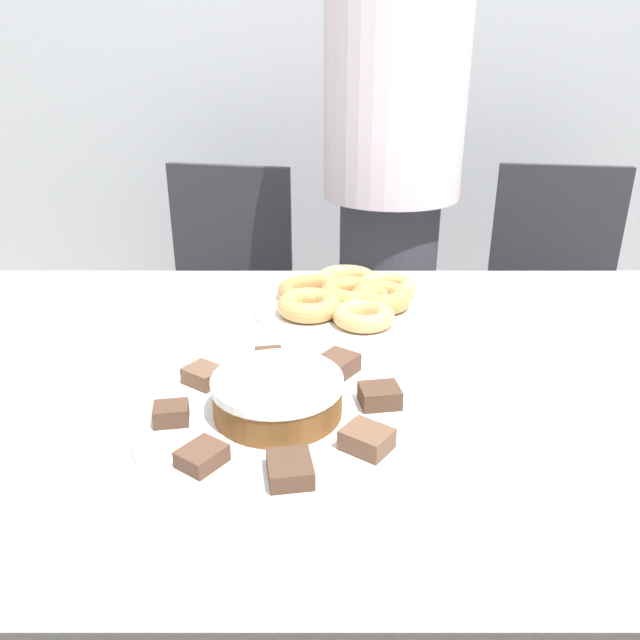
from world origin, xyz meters
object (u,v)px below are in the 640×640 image
plate_cake (277,416)px  plate_donuts (350,305)px  office_chair_left (218,322)px  office_chair_right (551,322)px  person_standing (391,175)px  frosted_cake (277,395)px  napkin (18,386)px

plate_cake → plate_donuts: bearing=73.8°
office_chair_left → office_chair_right: (1.05, 0.00, 0.00)m
person_standing → office_chair_left: 0.71m
office_chair_left → plate_cake: (0.26, -1.08, 0.33)m
office_chair_left → plate_donuts: 0.85m
person_standing → office_chair_right: 0.72m
plate_donuts → person_standing: bearing=77.1°
frosted_cake → office_chair_left: bearing=103.7°
person_standing → plate_donuts: size_ratio=4.56×
plate_donuts → napkin: bearing=-148.2°
frosted_cake → napkin: frosted_cake is taller
person_standing → office_chair_left: size_ratio=1.93×
napkin → plate_cake: bearing=-12.4°
office_chair_right → plate_cake: office_chair_right is taller
office_chair_left → frosted_cake: office_chair_left is taller
person_standing → plate_cake: person_standing is taller
person_standing → napkin: bearing=-125.3°
person_standing → office_chair_left: (-0.51, 0.09, -0.48)m
office_chair_left → plate_cake: 1.16m
office_chair_right → plate_cake: bearing=-115.8°
person_standing → office_chair_right: person_standing is taller
office_chair_right → plate_cake: size_ratio=2.27×
office_chair_left → plate_donuts: bearing=-47.8°
office_chair_left → napkin: size_ratio=5.80×
napkin → plate_donuts: bearing=31.8°
plate_donuts → frosted_cake: frosted_cake is taller
plate_donuts → plate_cake: bearing=-106.2°
person_standing → napkin: person_standing is taller
plate_cake → person_standing: bearing=75.7°
plate_donuts → napkin: size_ratio=2.45×
office_chair_left → frosted_cake: size_ratio=5.02×
office_chair_left → plate_donuts: (0.38, -0.68, 0.33)m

